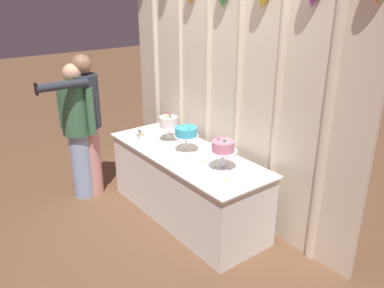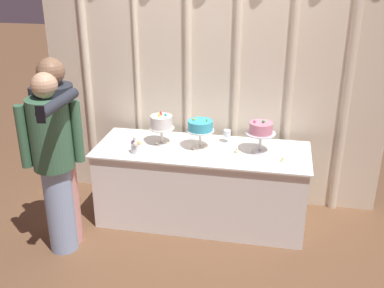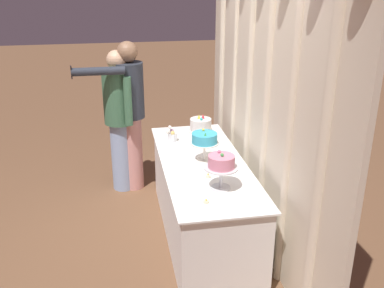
{
  "view_description": "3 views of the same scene",
  "coord_description": "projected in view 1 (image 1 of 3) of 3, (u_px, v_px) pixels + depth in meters",
  "views": [
    {
      "loc": [
        3.04,
        -2.14,
        2.36
      ],
      "look_at": [
        0.22,
        0.01,
        0.94
      ],
      "focal_mm": 36.88,
      "sensor_mm": 36.0,
      "label": 1
    },
    {
      "loc": [
        0.66,
        -3.74,
        2.43
      ],
      "look_at": [
        -0.08,
        0.02,
        0.82
      ],
      "focal_mm": 42.9,
      "sensor_mm": 36.0,
      "label": 2
    },
    {
      "loc": [
        3.6,
        -0.65,
        2.39
      ],
      "look_at": [
        -0.08,
        0.01,
        0.9
      ],
      "focal_mm": 41.67,
      "sensor_mm": 36.0,
      "label": 3
    }
  ],
  "objects": [
    {
      "name": "flower_vase",
      "position": [
        141.0,
        136.0,
        4.39
      ],
      "size": [
        0.1,
        0.12,
        0.17
      ],
      "color": "silver",
      "rests_on": "cake_table"
    },
    {
      "name": "cake_display_rightmost",
      "position": [
        223.0,
        148.0,
        3.65
      ],
      "size": [
        0.27,
        0.27,
        0.31
      ],
      "color": "silver",
      "rests_on": "cake_table"
    },
    {
      "name": "tealight_far_left",
      "position": [
        204.0,
        162.0,
        3.85
      ],
      "size": [
        0.04,
        0.04,
        0.04
      ],
      "color": "beige",
      "rests_on": "cake_table"
    },
    {
      "name": "guest_man_dark_suit",
      "position": [
        78.0,
        127.0,
        4.48
      ],
      "size": [
        0.46,
        0.45,
        1.59
      ],
      "color": "#93ADD6",
      "rests_on": "ground_plane"
    },
    {
      "name": "guest_girl_blue_dress",
      "position": [
        87.0,
        120.0,
        4.51
      ],
      "size": [
        0.48,
        0.76,
        1.68
      ],
      "color": "#D6938E",
      "rests_on": "ground_plane"
    },
    {
      "name": "draped_curtain",
      "position": [
        225.0,
        82.0,
        4.11
      ],
      "size": [
        3.39,
        0.18,
        2.72
      ],
      "color": "beige",
      "rests_on": "ground_plane"
    },
    {
      "name": "tealight_near_left",
      "position": [
        224.0,
        181.0,
        3.48
      ],
      "size": [
        0.05,
        0.05,
        0.03
      ],
      "color": "beige",
      "rests_on": "cake_table"
    },
    {
      "name": "cake_table",
      "position": [
        186.0,
        184.0,
        4.24
      ],
      "size": [
        1.98,
        0.75,
        0.75
      ],
      "color": "white",
      "rests_on": "ground_plane"
    },
    {
      "name": "cake_display_leftmost",
      "position": [
        169.0,
        123.0,
        4.35
      ],
      "size": [
        0.24,
        0.24,
        0.32
      ],
      "color": "silver",
      "rests_on": "cake_table"
    },
    {
      "name": "ground_plane",
      "position": [
        179.0,
        217.0,
        4.32
      ],
      "size": [
        24.0,
        24.0,
        0.0
      ],
      "primitive_type": "plane",
      "color": "brown"
    },
    {
      "name": "wine_glass",
      "position": [
        214.0,
        146.0,
        4.03
      ],
      "size": [
        0.07,
        0.07,
        0.12
      ],
      "color": "silver",
      "rests_on": "cake_table"
    },
    {
      "name": "cake_display_center",
      "position": [
        186.0,
        133.0,
        4.05
      ],
      "size": [
        0.26,
        0.26,
        0.3
      ],
      "color": "silver",
      "rests_on": "cake_table"
    }
  ]
}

